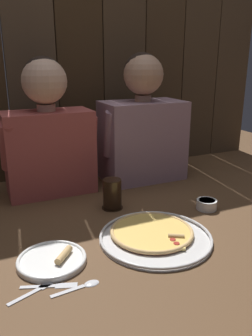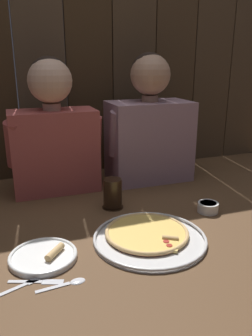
{
  "view_description": "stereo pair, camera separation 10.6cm",
  "coord_description": "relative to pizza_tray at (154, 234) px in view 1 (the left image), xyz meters",
  "views": [
    {
      "loc": [
        -0.53,
        -1.06,
        0.59
      ],
      "look_at": [
        -0.0,
        0.1,
        0.18
      ],
      "focal_mm": 36.09,
      "sensor_mm": 36.0,
      "label": 1
    },
    {
      "loc": [
        -0.43,
        -1.1,
        0.59
      ],
      "look_at": [
        -0.0,
        0.1,
        0.18
      ],
      "focal_mm": 36.09,
      "sensor_mm": 36.0,
      "label": 2
    }
  ],
  "objects": [
    {
      "name": "diner_right",
      "position": [
        0.24,
        0.57,
        0.27
      ],
      "size": [
        0.44,
        0.24,
        0.62
      ],
      "color": "gray",
      "rests_on": "ground"
    },
    {
      "name": "table_spoon",
      "position": [
        -0.3,
        -0.16,
        -0.01
      ],
      "size": [
        0.14,
        0.03,
        0.01
      ],
      "color": "silver",
      "rests_on": "ground"
    },
    {
      "name": "ground_plane",
      "position": [
        0.01,
        0.15,
        -0.01
      ],
      "size": [
        3.2,
        3.2,
        0.0
      ],
      "primitive_type": "plane",
      "color": "brown"
    },
    {
      "name": "table_fork",
      "position": [
        -0.44,
        -0.13,
        -0.01
      ],
      "size": [
        0.13,
        0.06,
        0.01
      ],
      "color": "silver",
      "rests_on": "ground"
    },
    {
      "name": "diner_left",
      "position": [
        -0.23,
        0.57,
        0.27
      ],
      "size": [
        0.42,
        0.21,
        0.61
      ],
      "color": "#AD4C47",
      "rests_on": "ground"
    },
    {
      "name": "pizza_tray",
      "position": [
        0.0,
        0.0,
        0.0
      ],
      "size": [
        0.39,
        0.39,
        0.03
      ],
      "color": "silver",
      "rests_on": "ground"
    },
    {
      "name": "dipping_bowl",
      "position": [
        0.31,
        0.11,
        0.01
      ],
      "size": [
        0.08,
        0.08,
        0.04
      ],
      "color": "white",
      "rests_on": "ground"
    },
    {
      "name": "table_knife",
      "position": [
        -0.39,
        -0.12,
        -0.01
      ],
      "size": [
        0.15,
        0.07,
        0.01
      ],
      "color": "silver",
      "rests_on": "ground"
    },
    {
      "name": "drinking_glass",
      "position": [
        -0.04,
        0.29,
        0.05
      ],
      "size": [
        0.09,
        0.09,
        0.12
      ],
      "color": "black",
      "rests_on": "ground"
    },
    {
      "name": "dinner_plate",
      "position": [
        -0.36,
        -0.01,
        -0.0
      ],
      "size": [
        0.21,
        0.21,
        0.03
      ],
      "color": "white",
      "rests_on": "ground"
    },
    {
      "name": "wooden_backdrop_wall",
      "position": [
        0.01,
        0.82,
        0.62
      ],
      "size": [
        2.19,
        0.03,
        1.26
      ],
      "color": "#483625",
      "rests_on": "ground"
    }
  ]
}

